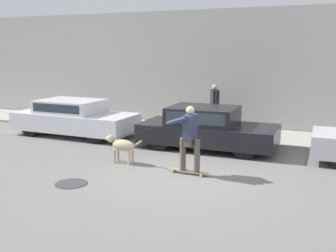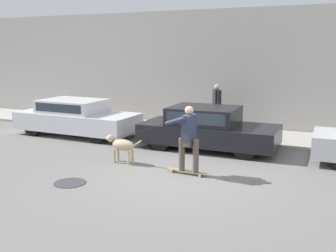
{
  "view_description": "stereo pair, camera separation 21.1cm",
  "coord_description": "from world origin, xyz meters",
  "px_view_note": "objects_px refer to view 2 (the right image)",
  "views": [
    {
      "loc": [
        3.24,
        -8.61,
        2.99
      ],
      "look_at": [
        -0.88,
        1.17,
        0.95
      ],
      "focal_mm": 42.0,
      "sensor_mm": 36.0,
      "label": 1
    },
    {
      "loc": [
        3.43,
        -8.53,
        2.99
      ],
      "look_at": [
        -0.88,
        1.17,
        0.95
      ],
      "focal_mm": 42.0,
      "sensor_mm": 36.0,
      "label": 2
    }
  ],
  "objects_px": {
    "pedestrian_with_bag": "(217,105)",
    "dog": "(122,145)",
    "parked_car_1": "(208,129)",
    "parked_car_0": "(76,118)",
    "skateboarder": "(188,136)"
  },
  "relations": [
    {
      "from": "parked_car_0",
      "to": "parked_car_1",
      "type": "height_order",
      "value": "parked_car_1"
    },
    {
      "from": "parked_car_0",
      "to": "dog",
      "type": "xyz_separation_m",
      "value": [
        3.31,
        -2.43,
        -0.14
      ]
    },
    {
      "from": "pedestrian_with_bag",
      "to": "dog",
      "type": "bearing_deg",
      "value": -134.23
    },
    {
      "from": "parked_car_0",
      "to": "dog",
      "type": "height_order",
      "value": "parked_car_0"
    },
    {
      "from": "skateboarder",
      "to": "pedestrian_with_bag",
      "type": "xyz_separation_m",
      "value": [
        -0.87,
        5.17,
        0.07
      ]
    },
    {
      "from": "parked_car_1",
      "to": "skateboarder",
      "type": "relative_size",
      "value": 1.46
    },
    {
      "from": "dog",
      "to": "pedestrian_with_bag",
      "type": "xyz_separation_m",
      "value": [
        1.14,
        4.93,
        0.54
      ]
    },
    {
      "from": "dog",
      "to": "parked_car_0",
      "type": "bearing_deg",
      "value": -30.48
    },
    {
      "from": "skateboarder",
      "to": "pedestrian_with_bag",
      "type": "distance_m",
      "value": 5.24
    },
    {
      "from": "parked_car_0",
      "to": "skateboarder",
      "type": "xyz_separation_m",
      "value": [
        5.32,
        -2.67,
        0.33
      ]
    },
    {
      "from": "skateboarder",
      "to": "pedestrian_with_bag",
      "type": "bearing_deg",
      "value": -76.47
    },
    {
      "from": "dog",
      "to": "parked_car_1",
      "type": "bearing_deg",
      "value": -117.86
    },
    {
      "from": "parked_car_1",
      "to": "parked_car_0",
      "type": "bearing_deg",
      "value": 179.16
    },
    {
      "from": "skateboarder",
      "to": "parked_car_0",
      "type": "bearing_deg",
      "value": -22.75
    },
    {
      "from": "parked_car_1",
      "to": "dog",
      "type": "relative_size",
      "value": 3.63
    }
  ]
}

